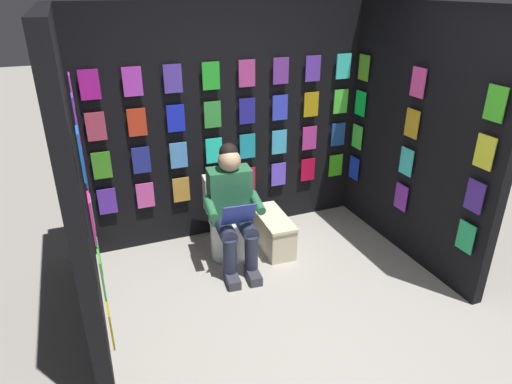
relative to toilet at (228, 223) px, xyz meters
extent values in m
plane|color=#9E998E|center=(-0.19, 1.60, -0.33)|extent=(30.00, 30.00, 0.00)
cube|color=black|center=(-0.19, -0.49, 0.86)|extent=(3.02, 0.10, 2.37)
cube|color=#5C2DB3|center=(1.08, -0.40, 0.25)|extent=(0.17, 0.01, 0.26)
cube|color=#E550B1|center=(0.72, -0.40, 0.25)|extent=(0.17, 0.01, 0.26)
cube|color=gold|center=(0.36, -0.40, 0.25)|extent=(0.17, 0.01, 0.26)
cube|color=#C32C59|center=(-0.01, -0.40, 0.25)|extent=(0.17, 0.01, 0.26)
cube|color=#BB133B|center=(-0.37, -0.40, 0.25)|extent=(0.17, 0.01, 0.26)
cube|color=#6D4EEF|center=(-0.74, -0.40, 0.25)|extent=(0.17, 0.01, 0.26)
cube|color=red|center=(-1.10, -0.40, 0.25)|extent=(0.17, 0.01, 0.26)
cube|color=#4BCE1C|center=(-1.47, -0.40, 0.25)|extent=(0.17, 0.01, 0.26)
cube|color=#3E951F|center=(1.08, -0.40, 0.62)|extent=(0.17, 0.01, 0.26)
cube|color=navy|center=(0.72, -0.40, 0.62)|extent=(0.17, 0.01, 0.26)
cube|color=#529DEE|center=(0.36, -0.40, 0.62)|extent=(0.17, 0.01, 0.26)
cube|color=#25F2CD|center=(-0.01, -0.40, 0.62)|extent=(0.17, 0.01, 0.26)
cube|color=#199AB0|center=(-0.37, -0.40, 0.62)|extent=(0.17, 0.01, 0.26)
cube|color=#41B5E7|center=(-0.74, -0.40, 0.62)|extent=(0.17, 0.01, 0.26)
cube|color=#C3359A|center=(-1.10, -0.40, 0.62)|extent=(0.17, 0.01, 0.26)
cube|color=#2049A0|center=(-1.47, -0.40, 0.62)|extent=(0.17, 0.01, 0.26)
cube|color=#B33D54|center=(1.08, -0.40, 1.00)|extent=(0.17, 0.01, 0.26)
cube|color=red|center=(0.72, -0.40, 1.00)|extent=(0.17, 0.01, 0.26)
cube|color=#1826E1|center=(0.36, -0.40, 1.00)|extent=(0.17, 0.01, 0.26)
cube|color=green|center=(-0.01, -0.40, 1.00)|extent=(0.17, 0.01, 0.26)
cube|color=#242098|center=(-0.37, -0.40, 1.00)|extent=(0.17, 0.01, 0.26)
cube|color=blue|center=(-0.74, -0.40, 1.00)|extent=(0.17, 0.01, 0.26)
cube|color=#BF9913|center=(-1.10, -0.40, 1.00)|extent=(0.17, 0.01, 0.26)
cube|color=#55E242|center=(-1.47, -0.40, 1.00)|extent=(0.17, 0.01, 0.26)
cube|color=#B01992|center=(1.08, -0.40, 1.37)|extent=(0.17, 0.01, 0.26)
cube|color=#C03ACD|center=(0.72, -0.40, 1.37)|extent=(0.17, 0.01, 0.26)
cube|color=#5239B0|center=(0.36, -0.40, 1.37)|extent=(0.17, 0.01, 0.26)
cube|color=green|center=(-0.01, -0.40, 1.37)|extent=(0.17, 0.01, 0.26)
cube|color=#BD3B8D|center=(-0.37, -0.40, 1.37)|extent=(0.17, 0.01, 0.26)
cube|color=purple|center=(-0.74, -0.40, 1.37)|extent=(0.17, 0.01, 0.26)
cube|color=#663BC1|center=(-1.10, -0.40, 1.37)|extent=(0.17, 0.01, 0.26)
cube|color=#3FE6DC|center=(-1.47, -0.40, 1.37)|extent=(0.17, 0.01, 0.26)
cube|color=black|center=(-1.70, 0.58, 0.86)|extent=(0.10, 2.04, 2.37)
cube|color=#1632DE|center=(-1.62, -0.25, 0.25)|extent=(0.01, 0.17, 0.26)
cube|color=purple|center=(-1.62, 0.58, 0.25)|extent=(0.01, 0.17, 0.26)
cube|color=#20A75F|center=(-1.62, 1.41, 0.25)|extent=(0.01, 0.17, 0.26)
cube|color=#4BE741|center=(-1.62, -0.25, 0.62)|extent=(0.01, 0.17, 0.26)
cube|color=#3CD7CC|center=(-1.62, 0.58, 0.62)|extent=(0.01, 0.17, 0.26)
cube|color=#43248F|center=(-1.62, 1.41, 0.62)|extent=(0.01, 0.17, 0.26)
cube|color=#0DD547|center=(-1.62, -0.25, 1.00)|extent=(0.01, 0.17, 0.26)
cube|color=gold|center=(-1.62, 0.58, 1.00)|extent=(0.01, 0.17, 0.26)
cube|color=yellow|center=(-1.62, 1.41, 1.00)|extent=(0.01, 0.17, 0.26)
cube|color=#5D9F1D|center=(-1.62, -0.25, 1.37)|extent=(0.01, 0.17, 0.26)
cube|color=#E9469E|center=(-1.62, 0.58, 1.37)|extent=(0.01, 0.17, 0.26)
cube|color=green|center=(-1.62, 1.41, 1.37)|extent=(0.01, 0.17, 0.26)
cube|color=black|center=(1.32, 0.58, 0.86)|extent=(0.10, 2.04, 2.37)
cube|color=#998D0B|center=(1.24, 1.41, 0.25)|extent=(0.01, 0.17, 0.26)
cube|color=green|center=(1.24, 0.58, 0.25)|extent=(0.01, 0.17, 0.26)
cube|color=#46CACD|center=(1.24, -0.25, 0.25)|extent=(0.01, 0.17, 0.26)
cube|color=green|center=(1.24, 1.41, 0.62)|extent=(0.01, 0.17, 0.26)
cube|color=olive|center=(1.24, 0.58, 0.62)|extent=(0.01, 0.17, 0.26)
cube|color=#471F99|center=(1.24, -0.25, 0.62)|extent=(0.01, 0.17, 0.26)
cube|color=#DE2196|center=(1.24, 1.41, 1.00)|extent=(0.01, 0.17, 0.26)
cube|color=#1D3AA4|center=(1.24, 0.58, 1.00)|extent=(0.01, 0.17, 0.26)
cube|color=#9F0ABE|center=(1.24, -0.25, 1.00)|extent=(0.01, 0.17, 0.26)
cube|color=blue|center=(1.24, 1.41, 1.37)|extent=(0.01, 0.17, 0.26)
cube|color=purple|center=(1.24, 0.58, 1.37)|extent=(0.01, 0.17, 0.26)
cube|color=#CC39D9|center=(1.24, -0.25, 1.37)|extent=(0.01, 0.17, 0.26)
cylinder|color=white|center=(0.01, 0.08, -0.13)|extent=(0.38, 0.38, 0.40)
cylinder|color=white|center=(0.01, 0.08, 0.09)|extent=(0.41, 0.41, 0.02)
cube|color=white|center=(-0.02, -0.18, 0.25)|extent=(0.39, 0.21, 0.36)
cylinder|color=white|center=(-0.01, -0.09, 0.25)|extent=(0.39, 0.10, 0.39)
cube|color=#286B42|center=(0.01, 0.11, 0.36)|extent=(0.42, 0.26, 0.52)
sphere|color=tan|center=(0.01, 0.14, 0.71)|extent=(0.21, 0.21, 0.21)
sphere|color=black|center=(0.01, 0.11, 0.78)|extent=(0.17, 0.17, 0.17)
cylinder|color=#23283D|center=(-0.07, 0.32, 0.11)|extent=(0.19, 0.41, 0.15)
cylinder|color=#23283D|center=(0.12, 0.30, 0.11)|extent=(0.19, 0.41, 0.15)
cylinder|color=#23283D|center=(-0.06, 0.49, -0.11)|extent=(0.12, 0.12, 0.42)
cylinder|color=#23283D|center=(0.14, 0.48, -0.11)|extent=(0.12, 0.12, 0.42)
cube|color=#33333D|center=(-0.05, 0.55, -0.28)|extent=(0.13, 0.27, 0.09)
cube|color=#33333D|center=(0.15, 0.54, -0.28)|extent=(0.13, 0.27, 0.09)
cylinder|color=#286B42|center=(-0.20, 0.31, 0.33)|extent=(0.11, 0.32, 0.13)
cylinder|color=#286B42|center=(0.24, 0.27, 0.33)|extent=(0.11, 0.32, 0.13)
cube|color=#2C3BA8|center=(0.04, 0.45, 0.32)|extent=(0.31, 0.16, 0.23)
cube|color=beige|center=(-0.45, 0.10, -0.16)|extent=(0.29, 0.65, 0.33)
cube|color=beige|center=(-0.45, 0.10, 0.02)|extent=(0.30, 0.68, 0.03)
camera|label=1|loc=(1.22, 3.77, 2.17)|focal=31.68mm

